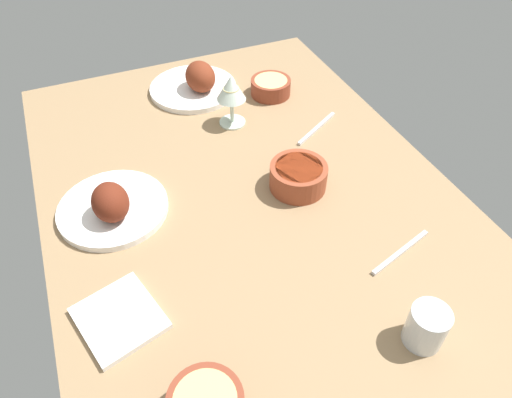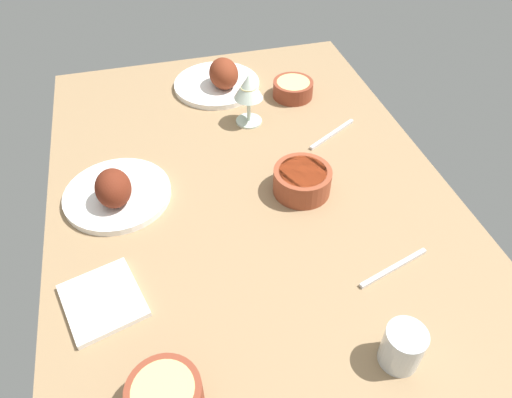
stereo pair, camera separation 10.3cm
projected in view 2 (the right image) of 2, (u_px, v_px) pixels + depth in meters
The scene contains 11 objects.
dining_table at pixel (256, 212), 106.38cm from camera, with size 140.00×90.00×4.00cm, color #937551.
plate_far_side at pixel (220, 80), 137.91cm from camera, with size 25.09×25.09×9.75cm.
plate_center_main at pixel (116, 192), 104.27cm from camera, with size 23.80×23.80×9.54cm.
bowl_pasta at pixel (165, 397), 71.10cm from camera, with size 11.49×11.49×6.27cm.
bowl_potatoes at pixel (293, 88), 135.05cm from camera, with size 11.40×11.40×4.67cm.
bowl_sauce at pixel (302, 180), 106.19cm from camera, with size 13.05×13.05×5.93cm.
wine_glass at pixel (249, 89), 120.86cm from camera, with size 7.60×7.60×14.00cm.
water_tumbler at pixel (402, 347), 76.32cm from camera, with size 6.74×6.74×8.00cm, color silver.
folded_napkin at pixel (103, 301), 86.59cm from camera, with size 14.45×13.20×1.20cm, color white.
fork_loose at pixel (394, 268), 92.17cm from camera, with size 16.74×0.90×0.80cm, color silver.
spoon_loose at pixel (332, 134), 123.15cm from camera, with size 17.07×0.90×0.80cm, color silver.
Camera 2 is at (-71.51, 19.07, 78.46)cm, focal length 33.24 mm.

